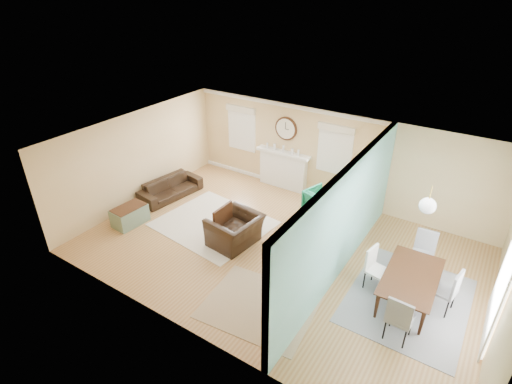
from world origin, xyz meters
TOP-DOWN VIEW (x-y plane):
  - floor at (0.00, 0.00)m, footprint 9.00×9.00m
  - wall_back at (0.00, 3.00)m, footprint 9.00×0.02m
  - wall_front at (0.00, -3.00)m, footprint 9.00×0.02m
  - wall_left at (-4.50, 0.00)m, footprint 0.02×6.00m
  - wall_right at (4.50, 0.00)m, footprint 0.02×6.00m
  - ceiling at (0.00, 0.00)m, footprint 9.00×6.00m
  - partition at (1.51, 0.28)m, footprint 0.17×6.00m
  - fireplace at (-1.50, 2.88)m, footprint 1.70×0.30m
  - wall_clock at (-1.50, 2.97)m, footprint 0.70×0.07m
  - window_left at (-3.05, 2.95)m, footprint 1.05×0.13m
  - window_right at (0.05, 2.95)m, footprint 1.05×0.13m
  - french_doors at (4.45, 0.00)m, footprint 0.06×1.70m
  - pendant at (3.00, 0.00)m, footprint 0.30×0.30m
  - rug_cream at (-1.98, 0.06)m, footprint 2.95×2.63m
  - rug_jute at (0.63, -1.78)m, footprint 2.27×1.93m
  - rug_grey at (3.05, -0.00)m, footprint 2.21×2.76m
  - sofa at (-3.95, 0.56)m, footprint 1.01×1.98m
  - eames_chair at (-0.99, -0.33)m, footprint 1.15×1.28m
  - green_chair at (0.16, 2.07)m, footprint 0.96×0.98m
  - trunk at (-3.81, -1.11)m, footprint 0.59×0.91m
  - credenza at (1.15, 1.10)m, footprint 0.50×1.46m
  - tv at (1.13, 1.10)m, footprint 0.15×1.15m
  - garden_stool at (1.11, -0.06)m, footprint 0.34×0.34m
  - potted_plant at (1.11, -0.06)m, footprint 0.53×0.50m
  - dining_table at (3.05, -0.00)m, footprint 1.04×1.80m
  - dining_chair_n at (3.02, 1.01)m, footprint 0.48×0.48m
  - dining_chair_s at (3.11, -1.07)m, footprint 0.46×0.46m
  - dining_chair_w at (2.37, -0.02)m, footprint 0.50×0.50m
  - dining_chair_e at (3.62, 0.10)m, footprint 0.50×0.50m

SIDE VIEW (x-z plane):
  - floor at x=0.00m, z-range 0.00..0.00m
  - rug_grey at x=3.05m, z-range 0.00..0.01m
  - rug_jute at x=0.63m, z-range 0.00..0.01m
  - rug_cream at x=-1.98m, z-range 0.00..0.01m
  - garden_stool at x=1.11m, z-range 0.00..0.50m
  - trunk at x=-3.81m, z-range 0.00..0.50m
  - sofa at x=-3.95m, z-range 0.00..0.55m
  - dining_table at x=3.05m, z-range 0.00..0.62m
  - green_chair at x=0.16m, z-range 0.00..0.71m
  - eames_chair at x=-0.99m, z-range 0.00..0.76m
  - credenza at x=1.15m, z-range 0.00..0.80m
  - dining_chair_w at x=2.37m, z-range 0.08..1.04m
  - dining_chair_e at x=3.62m, z-range 0.09..1.06m
  - dining_chair_s at x=3.11m, z-range 0.09..1.09m
  - dining_chair_n at x=3.02m, z-range 0.09..1.09m
  - fireplace at x=-1.50m, z-range 0.01..1.18m
  - potted_plant at x=1.11m, z-range 0.50..0.97m
  - french_doors at x=4.45m, z-range 0.00..2.20m
  - tv at x=1.13m, z-range 0.80..1.46m
  - wall_back at x=0.00m, z-range 0.00..2.60m
  - wall_front at x=0.00m, z-range 0.00..2.60m
  - wall_left at x=-4.50m, z-range 0.00..2.60m
  - wall_right at x=4.50m, z-range 0.00..2.60m
  - partition at x=1.51m, z-range 0.06..2.66m
  - window_left at x=-3.05m, z-range 0.95..2.37m
  - window_right at x=0.05m, z-range 0.95..2.37m
  - wall_clock at x=-1.50m, z-range 1.50..2.20m
  - pendant at x=3.00m, z-range 1.93..2.48m
  - ceiling at x=0.00m, z-range 2.59..2.61m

